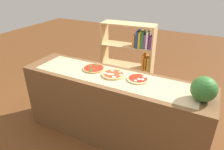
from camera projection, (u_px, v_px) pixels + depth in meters
ground_plane at (112, 134)px, 2.80m from camera, size 12.00×12.00×0.00m
counter at (112, 108)px, 2.59m from camera, size 2.31×0.60×0.90m
parchment_paper at (112, 76)px, 2.39m from camera, size 1.98×0.47×0.00m
pizza_spinach_0 at (94, 68)px, 2.57m from camera, size 0.28×0.28×0.02m
pizza_mozzarella_1 at (113, 74)px, 2.41m from camera, size 0.27×0.27×0.03m
pizza_mozzarella_2 at (138, 79)px, 2.32m from camera, size 0.26×0.26×0.02m
watermelon at (204, 89)px, 1.89m from camera, size 0.24×0.24×0.24m
bookshelf at (134, 67)px, 3.20m from camera, size 0.82×0.32×1.34m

